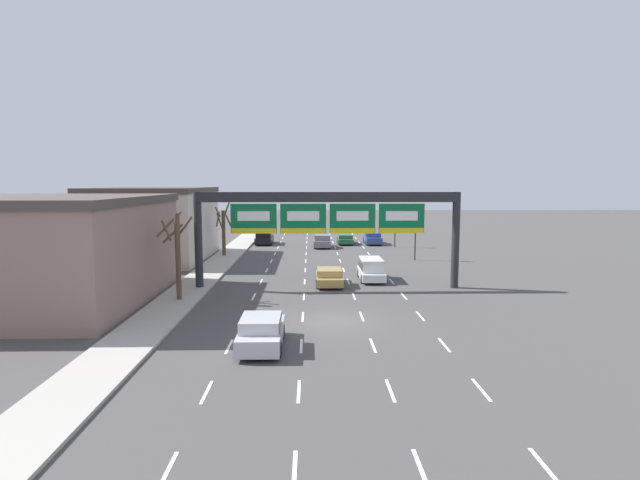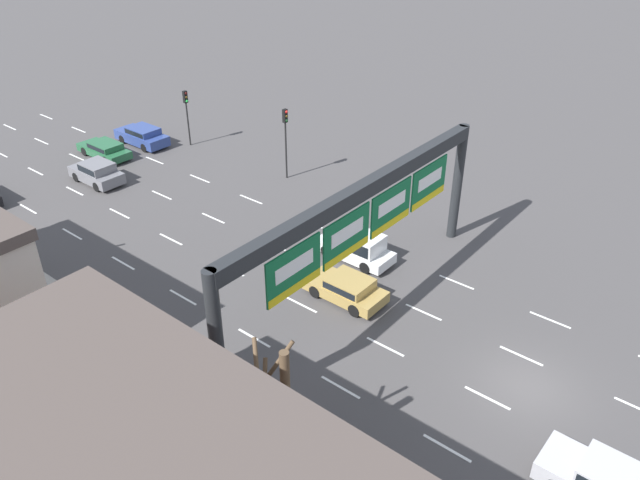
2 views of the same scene
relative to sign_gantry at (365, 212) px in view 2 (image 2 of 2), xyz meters
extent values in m
plane|color=#474444|center=(0.00, -8.55, -5.32)|extent=(220.00, 220.00, 0.00)
cube|color=white|center=(-4.95, -7.55, -5.32)|extent=(0.12, 2.00, 0.01)
cube|color=white|center=(-4.95, -2.55, -5.32)|extent=(0.12, 2.00, 0.01)
cube|color=white|center=(-4.95, 2.45, -5.32)|extent=(0.12, 2.00, 0.01)
cube|color=white|center=(-4.95, 7.45, -5.32)|extent=(0.12, 2.00, 0.01)
cube|color=white|center=(-4.95, 12.45, -5.32)|extent=(0.12, 2.00, 0.01)
cube|color=white|center=(-4.95, 17.45, -5.32)|extent=(0.12, 2.00, 0.01)
cube|color=white|center=(-4.95, 22.45, -5.32)|extent=(0.12, 2.00, 0.01)
cube|color=white|center=(-1.65, -12.55, -5.32)|extent=(0.12, 2.00, 0.01)
cube|color=white|center=(-1.65, -7.55, -5.32)|extent=(0.12, 2.00, 0.01)
cube|color=white|center=(-1.65, -2.55, -5.32)|extent=(0.12, 2.00, 0.01)
cube|color=white|center=(-1.65, 2.45, -5.32)|extent=(0.12, 2.00, 0.01)
cube|color=white|center=(-1.65, 7.45, -5.32)|extent=(0.12, 2.00, 0.01)
cube|color=white|center=(-1.65, 12.45, -5.32)|extent=(0.12, 2.00, 0.01)
cube|color=white|center=(-1.65, 17.45, -5.32)|extent=(0.12, 2.00, 0.01)
cube|color=white|center=(-1.65, 22.45, -5.32)|extent=(0.12, 2.00, 0.01)
cube|color=white|center=(-1.65, 27.45, -5.32)|extent=(0.12, 2.00, 0.01)
cube|color=white|center=(-1.65, 32.45, -5.32)|extent=(0.12, 2.00, 0.01)
cube|color=white|center=(1.65, -12.55, -5.32)|extent=(0.12, 2.00, 0.01)
cube|color=white|center=(1.65, -7.55, -5.32)|extent=(0.12, 2.00, 0.01)
cube|color=white|center=(1.65, -2.55, -5.32)|extent=(0.12, 2.00, 0.01)
cube|color=white|center=(1.65, 2.45, -5.32)|extent=(0.12, 2.00, 0.01)
cube|color=white|center=(1.65, 7.45, -5.32)|extent=(0.12, 2.00, 0.01)
cube|color=white|center=(1.65, 12.45, -5.32)|extent=(0.12, 2.00, 0.01)
cube|color=white|center=(1.65, 17.45, -5.32)|extent=(0.12, 2.00, 0.01)
cube|color=white|center=(1.65, 22.45, -5.32)|extent=(0.12, 2.00, 0.01)
cube|color=white|center=(1.65, 27.45, -5.32)|extent=(0.12, 2.00, 0.01)
cube|color=white|center=(1.65, 32.45, -5.32)|extent=(0.12, 2.00, 0.01)
cube|color=white|center=(1.65, 37.45, -5.32)|extent=(0.12, 2.00, 0.01)
cube|color=white|center=(4.95, -7.55, -5.32)|extent=(0.12, 2.00, 0.01)
cube|color=white|center=(4.95, -2.55, -5.32)|extent=(0.12, 2.00, 0.01)
cube|color=white|center=(4.95, 2.45, -5.32)|extent=(0.12, 2.00, 0.01)
cube|color=white|center=(4.95, 7.45, -5.32)|extent=(0.12, 2.00, 0.01)
cube|color=white|center=(4.95, 12.45, -5.32)|extent=(0.12, 2.00, 0.01)
cube|color=white|center=(4.95, 17.45, -5.32)|extent=(0.12, 2.00, 0.01)
cube|color=white|center=(4.95, 22.45, -5.32)|extent=(0.12, 2.00, 0.01)
cube|color=white|center=(4.95, 27.45, -5.32)|extent=(0.12, 2.00, 0.01)
cube|color=white|center=(4.95, 32.45, -5.32)|extent=(0.12, 2.00, 0.01)
cube|color=white|center=(4.95, 37.45, -5.32)|extent=(0.12, 2.00, 0.01)
cylinder|color=#232628|center=(-9.05, 0.06, -1.92)|extent=(0.55, 0.55, 6.81)
cylinder|color=#232628|center=(9.05, 0.06, -1.92)|extent=(0.55, 0.55, 6.81)
cube|color=#232628|center=(0.00, 0.06, 1.14)|extent=(18.10, 0.60, 0.70)
cube|color=#0C6033|center=(-5.13, -0.28, -0.34)|extent=(3.17, 0.08, 2.06)
cube|color=white|center=(-5.13, -0.33, -0.16)|extent=(2.22, 0.02, 0.66)
cube|color=yellow|center=(-5.13, -0.33, -1.19)|extent=(3.11, 0.02, 0.37)
cube|color=#0C6033|center=(-1.71, -0.28, -0.34)|extent=(3.17, 0.08, 2.06)
cube|color=white|center=(-1.71, -0.33, -0.16)|extent=(2.22, 0.02, 0.66)
cube|color=yellow|center=(-1.71, -0.33, -1.19)|extent=(3.11, 0.02, 0.37)
cube|color=#0C6033|center=(1.71, -0.28, -0.34)|extent=(3.17, 0.08, 2.06)
cube|color=white|center=(1.71, -0.33, -0.16)|extent=(2.22, 0.02, 0.66)
cube|color=yellow|center=(1.71, -0.33, -1.19)|extent=(3.11, 0.02, 0.37)
cube|color=#0C6033|center=(5.13, -0.28, -0.34)|extent=(3.17, 0.08, 2.06)
cube|color=white|center=(5.13, -0.33, -0.16)|extent=(2.22, 0.02, 0.66)
cube|color=yellow|center=(5.13, -0.33, -1.19)|extent=(3.11, 0.02, 0.37)
cube|color=#235B38|center=(3.05, 25.88, -4.85)|extent=(1.78, 4.56, 0.55)
cube|color=#235B38|center=(3.05, 25.60, -4.36)|extent=(1.64, 2.37, 0.43)
cube|color=black|center=(3.05, 25.60, -4.36)|extent=(1.67, 2.18, 0.31)
cylinder|color=black|center=(2.25, 27.24, -4.99)|extent=(0.22, 0.66, 0.66)
cylinder|color=black|center=(3.85, 27.24, -4.99)|extent=(0.22, 0.66, 0.66)
cylinder|color=black|center=(2.25, 24.51, -4.99)|extent=(0.22, 0.66, 0.66)
cylinder|color=black|center=(3.85, 24.51, -4.99)|extent=(0.22, 0.66, 0.66)
cube|color=silver|center=(3.45, 2.98, -4.84)|extent=(1.75, 4.42, 0.57)
cube|color=silver|center=(3.45, 2.93, -4.09)|extent=(1.61, 3.10, 0.91)
cube|color=black|center=(3.45, 2.93, -4.09)|extent=(1.65, 2.85, 0.66)
cylinder|color=black|center=(2.66, 4.31, -4.99)|extent=(0.22, 0.66, 0.66)
cylinder|color=black|center=(4.24, 4.31, -4.99)|extent=(0.22, 0.66, 0.66)
cylinder|color=black|center=(2.66, 1.65, -4.99)|extent=(0.22, 0.66, 0.66)
cylinder|color=black|center=(4.24, 1.65, -4.99)|extent=(0.22, 0.66, 0.66)
cube|color=#B7B7BC|center=(-3.45, -12.92, -4.11)|extent=(1.75, 2.26, 0.55)
cube|color=black|center=(-3.45, -12.92, -4.11)|extent=(1.79, 2.08, 0.39)
cylinder|color=black|center=(-2.59, -11.35, -4.99)|extent=(0.22, 0.66, 0.66)
cube|color=slate|center=(0.15, 22.45, -4.76)|extent=(1.84, 4.06, 0.72)
cube|color=slate|center=(0.15, 22.20, -4.11)|extent=(1.70, 2.11, 0.58)
cube|color=black|center=(0.15, 22.20, -4.11)|extent=(1.73, 1.94, 0.42)
cylinder|color=black|center=(-0.69, 23.66, -4.99)|extent=(0.22, 0.66, 0.66)
cylinder|color=black|center=(0.98, 23.66, -4.99)|extent=(0.22, 0.66, 0.66)
cylinder|color=black|center=(-0.69, 21.23, -4.99)|extent=(0.22, 0.66, 0.66)
cylinder|color=black|center=(0.98, 21.23, -4.99)|extent=(0.22, 0.66, 0.66)
cube|color=#A88947|center=(0.16, 1.10, -4.84)|extent=(1.89, 4.08, 0.57)
cube|color=#A88947|center=(0.16, 0.85, -4.31)|extent=(1.74, 2.12, 0.49)
cube|color=black|center=(0.16, 0.85, -4.31)|extent=(1.78, 1.95, 0.35)
cylinder|color=black|center=(-0.70, 2.32, -4.99)|extent=(0.22, 0.66, 0.66)
cylinder|color=black|center=(1.02, 2.32, -4.99)|extent=(0.22, 0.66, 0.66)
cylinder|color=black|center=(-0.70, -0.12, -4.99)|extent=(0.22, 0.66, 0.66)
cylinder|color=black|center=(1.02, -0.12, -4.99)|extent=(0.22, 0.66, 0.66)
cube|color=navy|center=(6.37, 25.73, -4.75)|extent=(1.87, 4.62, 0.75)
cube|color=navy|center=(6.37, 25.45, -4.13)|extent=(1.72, 2.40, 0.48)
cube|color=black|center=(6.37, 25.45, -4.13)|extent=(1.76, 2.21, 0.35)
cylinder|color=black|center=(5.53, 27.12, -4.99)|extent=(0.22, 0.66, 0.66)
cylinder|color=black|center=(7.22, 27.12, -4.99)|extent=(0.22, 0.66, 0.66)
cylinder|color=black|center=(5.53, 24.34, -4.99)|extent=(0.22, 0.66, 0.66)
cylinder|color=black|center=(7.22, 24.34, -4.99)|extent=(0.22, 0.66, 0.66)
cylinder|color=black|center=(8.65, 22.74, -3.63)|extent=(0.12, 0.12, 3.39)
cube|color=black|center=(8.65, 22.74, -1.48)|extent=(0.30, 0.24, 0.90)
sphere|color=#3D0E0C|center=(8.65, 22.61, -1.18)|extent=(0.20, 0.20, 0.20)
sphere|color=#412F0C|center=(8.65, 22.61, -1.48)|extent=(0.20, 0.20, 0.20)
sphere|color=green|center=(8.65, 22.61, -1.78)|extent=(0.20, 0.20, 0.20)
cylinder|color=black|center=(8.92, 12.88, -3.30)|extent=(0.12, 0.12, 4.04)
cube|color=black|center=(8.92, 12.88, -0.83)|extent=(0.30, 0.24, 0.90)
sphere|color=red|center=(8.92, 12.75, -0.53)|extent=(0.20, 0.20, 0.20)
sphere|color=#412F0C|center=(8.92, 12.75, -0.83)|extent=(0.20, 0.20, 0.20)
sphere|color=#0E3515|center=(8.92, 12.75, -1.13)|extent=(0.20, 0.20, 0.20)
cylinder|color=brown|center=(-9.49, -3.73, -2.45)|extent=(0.33, 0.33, 5.44)
cylinder|color=brown|center=(-9.92, -3.22, -1.06)|extent=(1.18, 1.01, 1.17)
cylinder|color=brown|center=(-10.06, -4.13, -0.77)|extent=(0.97, 1.28, 1.16)
cylinder|color=brown|center=(-10.14, -3.15, -0.46)|extent=(1.34, 1.46, 1.56)
cylinder|color=brown|center=(-9.26, -3.13, -0.75)|extent=(1.35, 0.64, 1.58)
cylinder|color=brown|center=(-9.40, 15.25, -1.68)|extent=(0.53, 1.23, 1.35)
camera|label=1|loc=(-1.24, -34.71, 2.13)|focal=28.00mm
camera|label=2|loc=(-20.26, -13.99, 13.14)|focal=35.00mm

